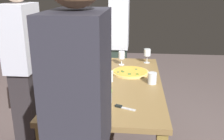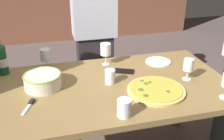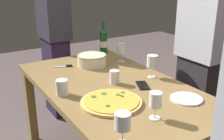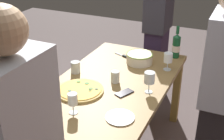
# 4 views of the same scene
# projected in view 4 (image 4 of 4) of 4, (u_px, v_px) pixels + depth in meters

# --- Properties ---
(dining_table) EXTENTS (1.60, 0.90, 0.75)m
(dining_table) POSITION_uv_depth(u_px,v_px,m) (112.00, 91.00, 2.58)
(dining_table) COLOR olive
(dining_table) RESTS_ON ground
(pizza) EXTENTS (0.37, 0.37, 0.03)m
(pizza) POSITION_uv_depth(u_px,v_px,m) (80.00, 90.00, 2.39)
(pizza) COLOR #DDBC6C
(pizza) RESTS_ON dining_table
(serving_bowl) EXTENTS (0.25, 0.25, 0.10)m
(serving_bowl) POSITION_uv_depth(u_px,v_px,m) (140.00, 58.00, 2.85)
(serving_bowl) COLOR silver
(serving_bowl) RESTS_ON dining_table
(wine_bottle) EXTENTS (0.07, 0.07, 0.32)m
(wine_bottle) POSITION_uv_depth(u_px,v_px,m) (176.00, 46.00, 2.94)
(wine_bottle) COLOR #124A27
(wine_bottle) RESTS_ON dining_table
(wine_glass_near_pizza) EXTENTS (0.08, 0.08, 0.16)m
(wine_glass_near_pizza) POSITION_uv_depth(u_px,v_px,m) (29.00, 97.00, 2.09)
(wine_glass_near_pizza) COLOR white
(wine_glass_near_pizza) RESTS_ON dining_table
(wine_glass_by_bottle) EXTENTS (0.08, 0.08, 0.16)m
(wine_glass_by_bottle) POSITION_uv_depth(u_px,v_px,m) (168.00, 58.00, 2.70)
(wine_glass_by_bottle) COLOR white
(wine_glass_by_bottle) RESTS_ON dining_table
(wine_glass_far_left) EXTENTS (0.07, 0.07, 0.15)m
(wine_glass_far_left) POSITION_uv_depth(u_px,v_px,m) (73.00, 100.00, 2.08)
(wine_glass_far_left) COLOR white
(wine_glass_far_left) RESTS_ON dining_table
(wine_glass_far_right) EXTENTS (0.08, 0.08, 0.17)m
(wine_glass_far_right) POSITION_uv_depth(u_px,v_px,m) (149.00, 79.00, 2.33)
(wine_glass_far_right) COLOR white
(wine_glass_far_right) RESTS_ON dining_table
(cup_amber) EXTENTS (0.08, 0.08, 0.10)m
(cup_amber) POSITION_uv_depth(u_px,v_px,m) (75.00, 67.00, 2.67)
(cup_amber) COLOR white
(cup_amber) RESTS_ON dining_table
(cup_ceramic) EXTENTS (0.07, 0.07, 0.10)m
(cup_ceramic) POSITION_uv_depth(u_px,v_px,m) (115.00, 77.00, 2.51)
(cup_ceramic) COLOR white
(cup_ceramic) RESTS_ON dining_table
(side_plate) EXTENTS (0.20, 0.20, 0.01)m
(side_plate) POSITION_uv_depth(u_px,v_px,m) (120.00, 117.00, 2.07)
(side_plate) COLOR white
(side_plate) RESTS_ON dining_table
(cell_phone) EXTENTS (0.16, 0.12, 0.01)m
(cell_phone) POSITION_uv_depth(u_px,v_px,m) (124.00, 93.00, 2.36)
(cell_phone) COLOR black
(cell_phone) RESTS_ON dining_table
(pizza_knife) EXTENTS (0.08, 0.15, 0.02)m
(pizza_knife) POSITION_uv_depth(u_px,v_px,m) (123.00, 55.00, 3.02)
(pizza_knife) COLOR silver
(pizza_knife) RESTS_ON dining_table
(person_guest_left) EXTENTS (0.39, 0.24, 1.67)m
(person_guest_left) POSITION_uv_depth(u_px,v_px,m) (219.00, 96.00, 2.14)
(person_guest_left) COLOR #2B2629
(person_guest_left) RESTS_ON ground
(person_guest_right) EXTENTS (0.39, 0.24, 1.73)m
(person_guest_right) POSITION_uv_depth(u_px,v_px,m) (158.00, 26.00, 3.43)
(person_guest_right) COLOR #2B1F39
(person_guest_right) RESTS_ON ground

